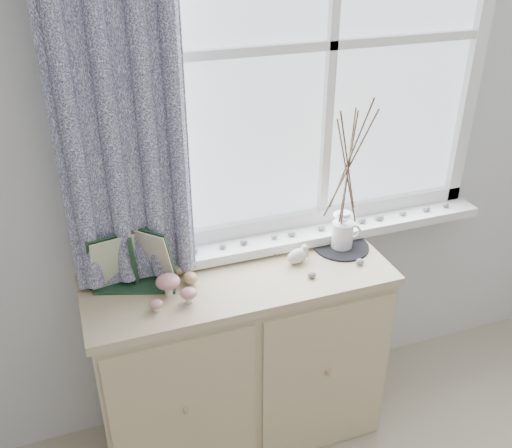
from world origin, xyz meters
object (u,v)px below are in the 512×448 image
sideboard (241,360)px  twig_pitcher (348,162)px  toadstool_cluster (171,287)px  botanical_book (134,264)px

sideboard → twig_pitcher: 0.94m
toadstool_cluster → sideboard: bearing=9.4°
sideboard → twig_pitcher: size_ratio=1.77×
sideboard → twig_pitcher: (0.47, 0.07, 0.81)m
botanical_book → toadstool_cluster: 0.16m
twig_pitcher → botanical_book: bearing=-155.7°
toadstool_cluster → twig_pitcher: size_ratio=0.26×
sideboard → toadstool_cluster: bearing=-170.6°
botanical_book → toadstool_cluster: size_ratio=2.01×
sideboard → toadstool_cluster: (-0.28, -0.05, 0.47)m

